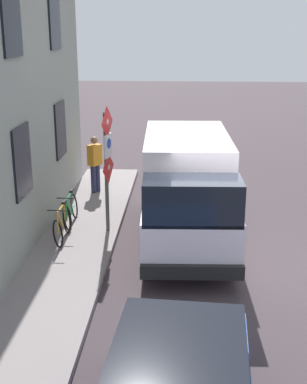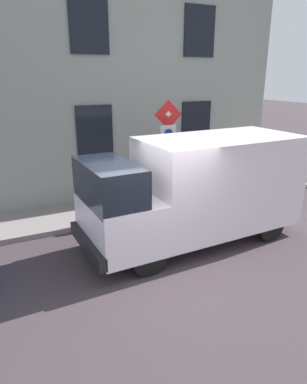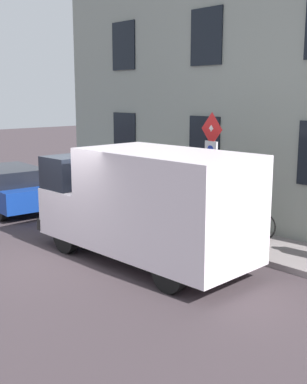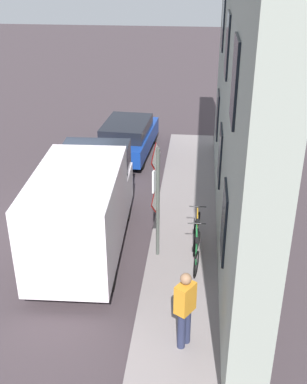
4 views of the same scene
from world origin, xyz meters
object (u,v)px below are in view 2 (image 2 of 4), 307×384
Objects in this scene: sign_post_stacked at (168,144)px; delivery_van at (198,188)px; bicycle_orange at (135,188)px; pedestrian at (236,160)px; bicycle_green at (160,185)px.

sign_post_stacked is 2.04m from delivery_van.
pedestrian is at bearing 176.61° from bicycle_orange.
delivery_van is 3.09m from bicycle_green.
pedestrian is at bearing -74.69° from sign_post_stacked.
bicycle_orange is (1.04, 0.59, -1.53)m from sign_post_stacked.
sign_post_stacked is 0.55× the size of delivery_van.
pedestrian is (-0.18, -3.73, 0.56)m from bicycle_orange.
bicycle_green is (2.94, -0.51, -0.82)m from delivery_van.
bicycle_orange is 3.77m from pedestrian.
pedestrian is at bearing 174.85° from bicycle_green.
sign_post_stacked is 1.88m from bicycle_green.
delivery_van is at bearing 78.65° from bicycle_green.
bicycle_orange is 1.00× the size of pedestrian.
pedestrian is at bearing -142.47° from delivery_van.
bicycle_orange is (2.94, 0.39, -0.82)m from delivery_van.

